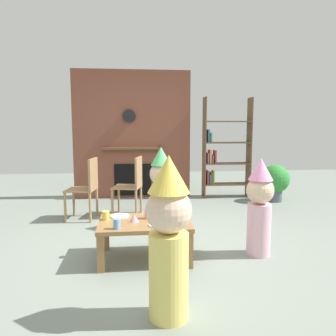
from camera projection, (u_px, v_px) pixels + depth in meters
The scene contains 19 objects.
ground_plane at pixel (159, 242), 3.86m from camera, with size 12.00×12.00×0.00m, color gray.
brick_fireplace_feature at pixel (132, 135), 6.25m from camera, with size 2.20×0.28×2.40m.
bookshelf at pixel (223, 153), 6.27m from camera, with size 0.90×0.28×1.90m.
coffee_table at pixel (144, 227), 3.36m from camera, with size 0.93×0.65×0.40m.
paper_cup_near_left at pixel (106, 216), 3.39m from camera, with size 0.08×0.08×0.09m, color #F2CC4C.
paper_cup_near_right at pixel (181, 215), 3.41m from camera, with size 0.06×0.06×0.10m, color silver.
paper_cup_center at pixel (117, 224), 3.09m from camera, with size 0.07×0.07×0.10m, color #669EE0.
paper_cup_far_left at pixel (178, 221), 3.18m from camera, with size 0.07×0.07×0.10m, color #669EE0.
paper_cup_far_right at pixel (148, 214), 3.44m from camera, with size 0.07×0.07×0.10m, color #E5666B.
paper_plate_front at pixel (158, 225), 3.19m from camera, with size 0.17×0.17×0.01m, color white.
paper_plate_rear at pixel (120, 216), 3.52m from camera, with size 0.21×0.21×0.01m, color white.
birthday_cake_slice at pixel (134, 218), 3.33m from camera, with size 0.10×0.10×0.07m, color pink.
table_fork at pixel (165, 215), 3.56m from camera, with size 0.15×0.02×0.01m, color silver.
child_with_cone_hat at pixel (169, 234), 2.27m from camera, with size 0.32×0.32×1.17m.
child_in_pink at pixel (260, 204), 3.44m from camera, with size 0.29×0.29×1.03m.
child_by_the_chairs at pixel (161, 186), 4.36m from camera, with size 0.30×0.30×1.09m.
dining_chair_left at pixel (87, 185), 4.78m from camera, with size 0.46×0.46×0.90m.
dining_chair_middle at pixel (133, 182), 4.99m from camera, with size 0.48×0.48×0.90m.
potted_plant_tall at pixel (275, 181), 5.95m from camera, with size 0.51×0.51×0.67m.
Camera 1 is at (-0.28, -3.71, 1.36)m, focal length 35.11 mm.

